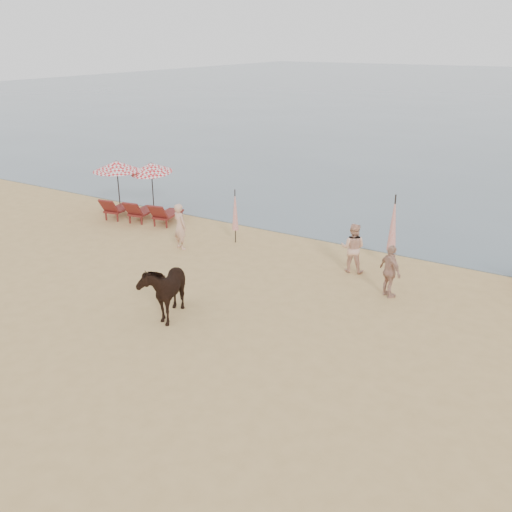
{
  "coord_description": "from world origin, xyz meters",
  "views": [
    {
      "loc": [
        7.95,
        -8.01,
        6.99
      ],
      "look_at": [
        0.0,
        5.0,
        1.1
      ],
      "focal_mm": 40.0,
      "sensor_mm": 36.0,
      "label": 1
    }
  ],
  "objects": [
    {
      "name": "ground",
      "position": [
        0.0,
        0.0,
        0.0
      ],
      "size": [
        120.0,
        120.0,
        0.0
      ],
      "primitive_type": "plane",
      "color": "tan",
      "rests_on": "ground"
    },
    {
      "name": "lounger_cluster_left",
      "position": [
        -7.5,
        8.36,
        0.45
      ],
      "size": [
        3.18,
        2.21,
        0.64
      ],
      "rotation": [
        0.0,
        0.0,
        0.18
      ],
      "color": "maroon",
      "rests_on": "ground"
    },
    {
      "name": "umbrella_open_left_a",
      "position": [
        -9.08,
        8.82,
        2.0
      ],
      "size": [
        1.95,
        1.95,
        2.22
      ],
      "rotation": [
        0.0,
        0.0,
        0.09
      ],
      "color": "black",
      "rests_on": "ground"
    },
    {
      "name": "umbrella_open_left_b",
      "position": [
        -7.93,
        9.64,
        1.9
      ],
      "size": [
        1.72,
        1.75,
        2.19
      ],
      "rotation": [
        0.0,
        0.0,
        -0.15
      ],
      "color": "black",
      "rests_on": "ground"
    },
    {
      "name": "umbrella_closed_left",
      "position": [
        -2.85,
        8.24,
        1.21
      ],
      "size": [
        0.24,
        0.24,
        1.97
      ],
      "rotation": [
        0.0,
        0.0,
        0.3
      ],
      "color": "black",
      "rests_on": "ground"
    },
    {
      "name": "umbrella_closed_right",
      "position": [
        2.72,
        8.88,
        1.48
      ],
      "size": [
        0.29,
        0.29,
        2.41
      ],
      "rotation": [
        0.0,
        0.0,
        -0.06
      ],
      "color": "black",
      "rests_on": "ground"
    },
    {
      "name": "cow",
      "position": [
        -1.26,
        2.44,
        0.79
      ],
      "size": [
        1.46,
        2.06,
        1.59
      ],
      "primitive_type": "imported",
      "rotation": [
        0.0,
        0.0,
        0.36
      ],
      "color": "black",
      "rests_on": "ground"
    },
    {
      "name": "beachgoer_left",
      "position": [
        -4.14,
        6.69,
        0.82
      ],
      "size": [
        0.69,
        0.55,
        1.63
      ],
      "primitive_type": "imported",
      "rotation": [
        0.0,
        0.0,
        2.83
      ],
      "color": "tan",
      "rests_on": "ground"
    },
    {
      "name": "beachgoer_right_a",
      "position": [
        1.81,
        7.87,
        0.79
      ],
      "size": [
        0.87,
        0.73,
        1.59
      ],
      "primitive_type": "imported",
      "rotation": [
        0.0,
        0.0,
        3.33
      ],
      "color": "#DDA58A",
      "rests_on": "ground"
    },
    {
      "name": "beachgoer_right_b",
      "position": [
        3.43,
        6.67,
        0.77
      ],
      "size": [
        0.96,
        0.84,
        1.55
      ],
      "primitive_type": "imported",
      "rotation": [
        0.0,
        0.0,
        2.51
      ],
      "color": "tan",
      "rests_on": "ground"
    }
  ]
}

